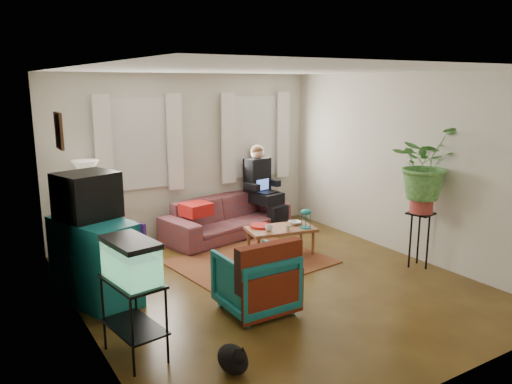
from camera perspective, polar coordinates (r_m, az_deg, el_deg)
floor at (r=6.34m, az=1.94°, el=-10.43°), size 4.50×5.00×0.01m
ceiling at (r=5.84m, az=2.13°, el=13.79°), size 4.50×5.00×0.01m
wall_back at (r=8.12m, az=-7.84°, el=4.09°), size 4.50×0.01×2.60m
wall_front at (r=4.18m, az=21.51°, el=-4.60°), size 4.50×0.01×2.60m
wall_left at (r=5.09m, az=-19.56°, el=-1.49°), size 0.01×5.00×2.60m
wall_right at (r=7.42m, az=16.64°, el=2.91°), size 0.01×5.00×2.60m
window_left at (r=7.78m, az=-13.24°, el=5.38°), size 1.08×0.04×1.38m
window_right at (r=8.65m, az=-0.21°, el=6.38°), size 1.08×0.04×1.38m
curtains_left at (r=7.71m, az=-13.05°, el=5.32°), size 1.36×0.06×1.50m
curtains_right at (r=8.58m, az=0.07°, el=6.33°), size 1.36×0.06×1.50m
picture_frame at (r=5.82m, az=-21.53°, el=6.53°), size 0.04×0.32×0.40m
area_rug at (r=7.03m, az=-0.59°, el=-7.99°), size 2.17×1.81×0.01m
sofa at (r=8.10m, az=-3.31°, el=-2.16°), size 2.30×1.30×0.85m
seated_person at (r=8.56m, az=0.63°, el=0.19°), size 0.67×0.77×1.29m
side_table at (r=7.61m, az=-18.40°, el=-4.21°), size 0.62×0.62×0.73m
table_lamp at (r=7.45m, az=-18.76°, el=0.81°), size 0.46×0.46×0.67m
dresser at (r=5.97m, az=-17.89°, el=-7.53°), size 0.85×1.19×0.97m
crt_tv at (r=5.87m, az=-18.77°, el=-0.36°), size 0.73×0.70×0.52m
aquarium_stand at (r=4.78m, az=-13.74°, el=-13.89°), size 0.46×0.71×0.74m
aquarium at (r=4.56m, az=-14.11°, el=-7.50°), size 0.42×0.65×0.39m
black_cat at (r=4.52m, az=-2.68°, el=-18.25°), size 0.29×0.40×0.31m
armchair at (r=5.52m, az=-0.08°, el=-9.77°), size 0.73×0.69×0.75m
serape_throw at (r=5.23m, az=1.62°, el=-9.19°), size 0.76×0.17×0.62m
coffee_table at (r=7.30m, az=2.83°, el=-5.61°), size 1.06×0.71×0.40m
cup_a at (r=7.07m, az=1.49°, el=-4.14°), size 0.13×0.13×0.09m
cup_b at (r=7.11m, az=3.69°, el=-4.08°), size 0.10×0.10×0.08m
bowl at (r=7.42m, az=4.46°, el=-3.53°), size 0.22×0.22×0.05m
snack_tray at (r=7.26m, az=0.51°, el=-3.90°), size 0.35×0.35×0.04m
birdcage at (r=7.23m, az=5.72°, el=-3.03°), size 0.19×0.19×0.28m
plant_stand at (r=7.11m, az=18.11°, el=-5.22°), size 0.38×0.38×0.76m
potted_plant at (r=6.90m, az=18.62°, el=1.97°), size 1.01×0.92×0.96m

